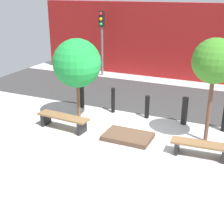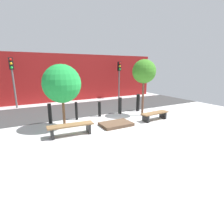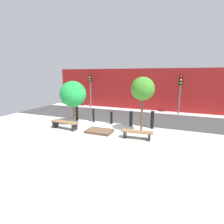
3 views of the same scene
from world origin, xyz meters
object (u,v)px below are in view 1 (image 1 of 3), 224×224
at_px(planter_bed, 128,137).
at_px(bollard_center, 147,107).
at_px(bench_right, 200,147).
at_px(bollard_far_left, 82,95).
at_px(bench_left, 63,119).
at_px(bollard_left, 113,100).
at_px(traffic_light_west, 102,32).
at_px(tree_behind_left_bench, 77,63).
at_px(bollard_right, 185,111).
at_px(tree_behind_right_bench, 215,62).

bearing_deg(planter_bed, bollard_center, 90.00).
relative_size(bench_right, bollard_far_left, 1.64).
bearing_deg(bench_left, planter_bed, 9.04).
relative_size(bollard_left, traffic_light_west, 0.29).
relative_size(tree_behind_left_bench, bollard_far_left, 2.85).
bearing_deg(bollard_right, tree_behind_left_bench, -164.11).
distance_m(bollard_far_left, bollard_center, 2.73).
xyz_separation_m(bollard_far_left, traffic_light_west, (-1.44, 4.79, 1.85)).
bearing_deg(bollard_far_left, traffic_light_west, 106.73).
bearing_deg(bench_left, tree_behind_right_bench, 17.13).
bearing_deg(traffic_light_west, bench_right, -46.89).
xyz_separation_m(bench_right, planter_bed, (-2.28, 0.20, -0.23)).
bearing_deg(traffic_light_west, bollard_right, -40.86).
relative_size(bench_left, planter_bed, 1.25).
distance_m(bench_left, bollard_right, 4.21).
bearing_deg(tree_behind_right_bench, bench_right, -90.00).
relative_size(bench_right, tree_behind_left_bench, 0.58).
bearing_deg(planter_bed, bench_left, -174.98).
relative_size(tree_behind_left_bench, traffic_light_west, 0.86).
bearing_deg(bench_left, traffic_light_west, 109.40).
bearing_deg(bollard_right, bench_left, -150.06).
bearing_deg(planter_bed, bollard_right, 54.26).
relative_size(bollard_far_left, bollard_right, 1.03).
bearing_deg(bench_left, bollard_far_left, 106.25).
xyz_separation_m(planter_bed, bollard_far_left, (-2.73, 1.90, 0.44)).
bearing_deg(bench_left, bollard_left, 70.55).
bearing_deg(tree_behind_right_bench, traffic_light_west, 137.90).
height_order(bench_left, bollard_left, bollard_left).
xyz_separation_m(planter_bed, traffic_light_west, (-4.17, 6.69, 2.28)).
relative_size(tree_behind_left_bench, bollard_left, 2.99).
distance_m(tree_behind_right_bench, bollard_right, 2.45).
bearing_deg(tree_behind_left_bench, bollard_far_left, 113.67).
height_order(bench_right, traffic_light_west, traffic_light_west).
height_order(tree_behind_left_bench, tree_behind_right_bench, tree_behind_right_bench).
xyz_separation_m(planter_bed, bollard_right, (1.37, 1.90, 0.42)).
distance_m(bench_right, bollard_right, 2.30).
distance_m(bench_left, bollard_center, 3.10).
height_order(bench_left, tree_behind_right_bench, tree_behind_right_bench).
xyz_separation_m(bollard_far_left, bollard_right, (4.10, 0.00, -0.01)).
height_order(bollard_center, bollard_right, bollard_right).
relative_size(planter_bed, bollard_right, 1.52).
height_order(tree_behind_left_bench, bollard_left, tree_behind_left_bench).
height_order(bollard_far_left, bollard_center, bollard_far_left).
bearing_deg(tree_behind_right_bench, tree_behind_left_bench, -180.00).
bearing_deg(bollard_center, bollard_left, 180.00).
distance_m(bollard_left, bollard_center, 1.37).
relative_size(bollard_right, traffic_light_west, 0.29).
height_order(planter_bed, traffic_light_west, traffic_light_west).
bearing_deg(bench_left, bollard_right, 33.96).
height_order(bench_left, bollard_right, bollard_right).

